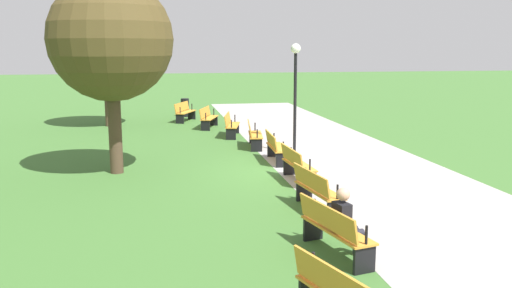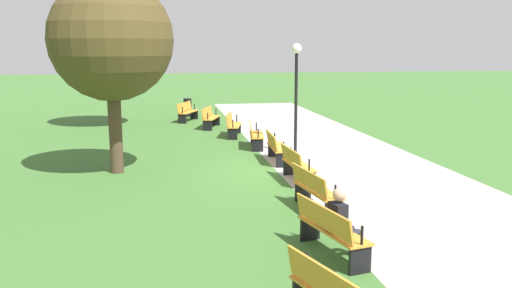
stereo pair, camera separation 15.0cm
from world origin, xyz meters
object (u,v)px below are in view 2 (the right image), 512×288
at_px(bench_0, 187,111).
at_px(bench_5, 296,164).
at_px(tree_1, 108,44).
at_px(trash_bin, 188,108).
at_px(bench_2, 233,125).
at_px(person_seated, 343,221).
at_px(bench_6, 315,189).
at_px(bench_1, 210,117).
at_px(tree_0, 111,40).
at_px(lamp_post, 296,76).
at_px(bench_7, 330,229).
at_px(bench_4, 276,147).
at_px(bench_3, 255,134).

distance_m(bench_0, bench_5, 12.33).
xyz_separation_m(tree_1, trash_bin, (-2.71, 3.49, -3.10)).
relative_size(bench_0, bench_2, 0.99).
xyz_separation_m(bench_0, person_seated, (17.18, 1.73, 0.17)).
bearing_deg(bench_6, tree_1, -166.40).
xyz_separation_m(bench_0, bench_2, (4.72, 1.55, 0.00)).
relative_size(bench_0, bench_1, 0.99).
height_order(bench_6, tree_0, tree_0).
xyz_separation_m(bench_2, tree_1, (-3.79, -4.92, 3.09)).
height_order(bench_6, tree_1, tree_1).
bearing_deg(person_seated, lamp_post, 157.76).
bearing_deg(person_seated, bench_5, 161.26).
bearing_deg(bench_0, bench_5, 33.93).
distance_m(person_seated, lamp_post, 9.07).
bearing_deg(trash_bin, bench_0, -3.75).
height_order(bench_7, trash_bin, trash_bin).
bearing_deg(bench_5, trash_bin, -173.99).
distance_m(bench_6, tree_1, 15.01).
xyz_separation_m(bench_1, person_seated, (14.85, 0.84, 0.17)).
distance_m(lamp_post, trash_bin, 10.83).
bearing_deg(bench_4, bench_3, -172.19).
bearing_deg(tree_0, bench_6, 45.14).
relative_size(person_seated, lamp_post, 0.34).
bearing_deg(bench_3, lamp_post, 50.32).
bearing_deg(bench_2, bench_3, 23.47).
bearing_deg(trash_bin, bench_7, 4.36).
relative_size(bench_0, tree_0, 0.33).
height_order(bench_1, trash_bin, trash_bin).
bearing_deg(bench_1, bench_4, 28.70).
height_order(bench_0, tree_0, tree_0).
distance_m(bench_2, bench_4, 4.97).
relative_size(bench_1, trash_bin, 1.93).
distance_m(bench_0, bench_1, 2.49).
bearing_deg(tree_0, trash_bin, 168.19).
distance_m(bench_6, tree_0, 6.95).
relative_size(bench_1, tree_0, 0.33).
height_order(bench_2, tree_1, tree_1).
xyz_separation_m(bench_1, bench_3, (4.84, 1.12, 0.00)).
relative_size(bench_0, bench_4, 1.02).
height_order(bench_0, bench_6, same).
bearing_deg(bench_5, bench_3, 179.99).
relative_size(bench_4, bench_6, 0.98).
bearing_deg(bench_2, bench_0, -148.72).
xyz_separation_m(bench_1, bench_7, (14.73, 0.67, 0.00)).
xyz_separation_m(tree_0, tree_1, (-9.30, -0.98, -0.05)).
xyz_separation_m(bench_6, bench_7, (2.45, -0.45, 0.00)).
bearing_deg(bench_3, person_seated, 6.26).
height_order(bench_5, bench_6, same).
bearing_deg(tree_1, bench_7, 16.98).
bearing_deg(bench_4, bench_5, 2.61).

